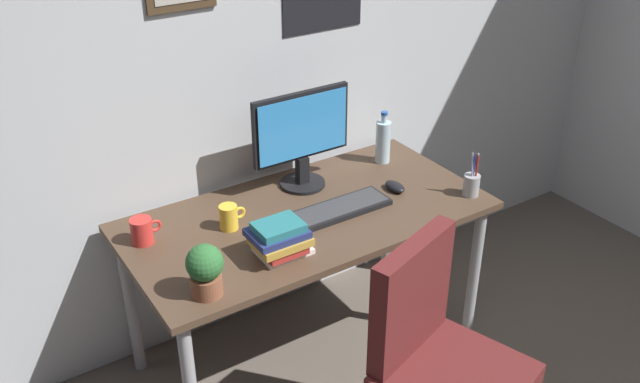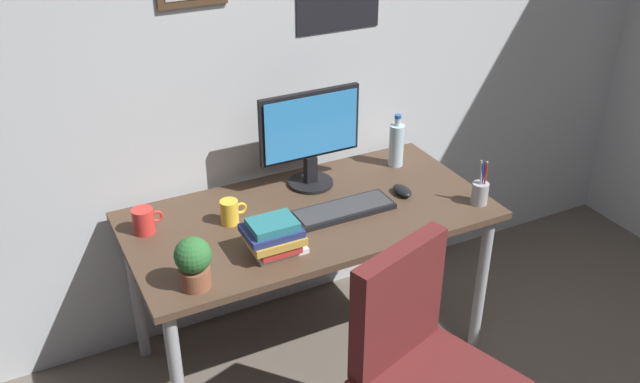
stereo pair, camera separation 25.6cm
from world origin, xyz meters
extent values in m
cube|color=silver|center=(0.00, 2.15, 1.30)|extent=(4.40, 0.08, 2.60)
cube|color=#4C3828|center=(-0.03, 1.69, 0.73)|extent=(1.50, 0.76, 0.03)
cylinder|color=#9EA0A5|center=(0.66, 1.37, 0.36)|extent=(0.05, 0.05, 0.71)
cylinder|color=#9EA0A5|center=(-0.72, 2.01, 0.36)|extent=(0.05, 0.05, 0.71)
cylinder|color=#9EA0A5|center=(0.66, 2.01, 0.36)|extent=(0.05, 0.05, 0.71)
cube|color=#591E1E|center=(0.05, 0.85, 0.46)|extent=(0.58, 0.58, 0.08)
cube|color=#591E1E|center=(-0.01, 1.04, 0.72)|extent=(0.42, 0.20, 0.45)
cylinder|color=black|center=(0.08, 1.91, 0.75)|extent=(0.20, 0.20, 0.01)
cube|color=black|center=(0.08, 1.91, 0.82)|extent=(0.05, 0.04, 0.12)
cube|color=black|center=(0.08, 1.92, 1.03)|extent=(0.46, 0.02, 0.30)
cube|color=#338CD8|center=(0.08, 1.90, 1.03)|extent=(0.43, 0.00, 0.27)
cube|color=black|center=(0.09, 1.63, 0.76)|extent=(0.43, 0.15, 0.02)
cube|color=#38383A|center=(0.09, 1.63, 0.77)|extent=(0.41, 0.13, 0.00)
ellipsoid|color=black|center=(0.39, 1.65, 0.76)|extent=(0.06, 0.11, 0.04)
cylinder|color=silver|center=(0.52, 1.90, 0.84)|extent=(0.07, 0.07, 0.20)
cylinder|color=silver|center=(0.52, 1.90, 0.96)|extent=(0.03, 0.03, 0.04)
cylinder|color=#2659B2|center=(0.52, 1.90, 0.99)|extent=(0.03, 0.03, 0.01)
cylinder|color=yellow|center=(-0.35, 1.76, 0.79)|extent=(0.07, 0.07, 0.10)
torus|color=yellow|center=(-0.30, 1.76, 0.80)|extent=(0.05, 0.01, 0.05)
cylinder|color=red|center=(-0.68, 1.85, 0.80)|extent=(0.08, 0.08, 0.10)
torus|color=red|center=(-0.62, 1.85, 0.80)|extent=(0.05, 0.01, 0.05)
cylinder|color=brown|center=(-0.61, 1.42, 0.78)|extent=(0.11, 0.11, 0.07)
sphere|color=#2D6B33|center=(-0.61, 1.42, 0.87)|extent=(0.13, 0.13, 0.13)
ellipsoid|color=#287A38|center=(-0.64, 1.45, 0.88)|extent=(0.07, 0.08, 0.02)
ellipsoid|color=#287A38|center=(-0.58, 1.45, 0.90)|extent=(0.07, 0.08, 0.02)
ellipsoid|color=#287A38|center=(-0.63, 1.39, 0.89)|extent=(0.08, 0.07, 0.02)
cylinder|color=#9EA0A5|center=(0.64, 1.44, 0.79)|extent=(0.07, 0.07, 0.09)
cylinder|color=#263FBF|center=(0.64, 1.44, 0.87)|extent=(0.01, 0.01, 0.13)
cylinder|color=red|center=(0.65, 1.43, 0.87)|extent=(0.01, 0.01, 0.13)
cylinder|color=black|center=(0.64, 1.44, 0.87)|extent=(0.01, 0.01, 0.13)
cylinder|color=#9EA0A5|center=(0.65, 1.44, 0.87)|extent=(0.01, 0.03, 0.14)
cylinder|color=#9EA0A5|center=(0.64, 1.44, 0.87)|extent=(0.01, 0.02, 0.14)
cube|color=silver|center=(-0.26, 1.50, 0.75)|extent=(0.19, 0.15, 0.02)
cube|color=#B22D28|center=(-0.27, 1.48, 0.78)|extent=(0.16, 0.15, 0.03)
cube|color=gold|center=(-0.28, 1.48, 0.81)|extent=(0.20, 0.16, 0.03)
cube|color=navy|center=(-0.28, 1.50, 0.84)|extent=(0.21, 0.16, 0.03)
cube|color=#26727A|center=(-0.28, 1.49, 0.87)|extent=(0.17, 0.13, 0.03)
camera|label=1|loc=(-1.32, -0.40, 2.22)|focal=38.98mm
camera|label=2|loc=(-1.10, -0.53, 2.22)|focal=38.98mm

